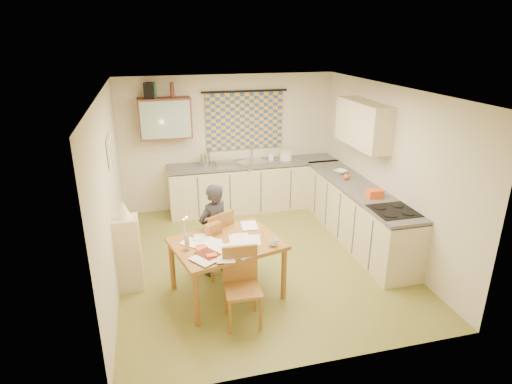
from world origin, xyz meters
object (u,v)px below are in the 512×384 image
object	(u,v)px
chair_far	(214,254)
counter_back	(257,186)
counter_right	(356,213)
person	(214,230)
shelf_stand	(128,253)
dining_table	(227,268)
stove	(390,241)

from	to	relation	value
chair_far	counter_back	bearing A→B (deg)	-151.54
counter_back	counter_right	size ratio (longest dim) A/B	1.12
counter_right	person	xyz separation A→B (m)	(-2.40, -0.49, 0.21)
counter_right	shelf_stand	distance (m)	3.59
person	counter_back	bearing A→B (deg)	-148.20
person	shelf_stand	distance (m)	1.16
counter_back	counter_right	distance (m)	2.09
counter_right	dining_table	bearing A→B (deg)	-156.03
counter_right	stove	xyz separation A→B (m)	(0.00, -1.02, 0.01)
counter_right	chair_far	size ratio (longest dim) A/B	3.08
counter_right	counter_back	bearing A→B (deg)	126.22
counter_right	stove	distance (m)	1.02
counter_right	chair_far	bearing A→B (deg)	-168.83
counter_back	counter_right	world-z (taller)	same
counter_back	stove	bearing A→B (deg)	-65.50
stove	chair_far	world-z (taller)	chair_far
person	shelf_stand	world-z (taller)	person
person	stove	bearing A→B (deg)	137.43
counter_right	person	bearing A→B (deg)	-168.44
stove	dining_table	distance (m)	2.33
dining_table	chair_far	world-z (taller)	chair_far
stove	shelf_stand	distance (m)	3.57
counter_back	shelf_stand	world-z (taller)	shelf_stand
dining_table	stove	bearing A→B (deg)	-14.16
counter_back	stove	xyz separation A→B (m)	(1.23, -2.71, 0.01)
shelf_stand	counter_right	bearing A→B (deg)	9.25
dining_table	person	xyz separation A→B (m)	(-0.07, 0.54, 0.29)
counter_back	chair_far	bearing A→B (deg)	-118.62
counter_right	dining_table	size ratio (longest dim) A/B	1.97
dining_table	shelf_stand	distance (m)	1.31
counter_back	person	bearing A→B (deg)	-118.15
stove	chair_far	bearing A→B (deg)	167.25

